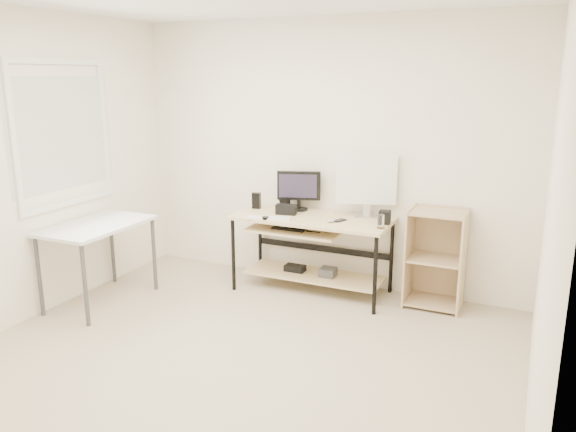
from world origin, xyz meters
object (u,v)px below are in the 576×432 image
Objects in this scene: shelf_unit at (436,257)px; audio_controller at (256,201)px; side_table at (97,233)px; desk at (310,238)px; black_monitor at (299,188)px; white_imac at (366,181)px.

shelf_unit is 5.53× the size of audio_controller.
audio_controller reaches higher than shelf_unit.
shelf_unit is 1.84m from audio_controller.
desk is at bearing 32.65° from side_table.
white_imac is (0.68, 0.01, 0.12)m from black_monitor.
shelf_unit is 1.49× the size of white_imac.
desk is at bearing -62.10° from black_monitor.
shelf_unit is 2.14× the size of black_monitor.
white_imac reaches higher than desk.
shelf_unit is at bearing -3.69° from audio_controller.
desk is 9.21× the size of audio_controller.
white_imac reaches higher than black_monitor.
audio_controller is (-0.62, 0.09, 0.29)m from desk.
audio_controller is (-1.80, -0.07, 0.38)m from shelf_unit.
shelf_unit is at bearing -19.60° from black_monitor.
black_monitor is at bearing 178.64° from shelf_unit.
side_table is 2.52m from white_imac.
shelf_unit is 0.95m from white_imac.
audio_controller reaches higher than side_table.
white_imac is (0.48, 0.20, 0.56)m from desk.
black_monitor reaches higher than side_table.
side_table is at bearing -156.67° from shelf_unit.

